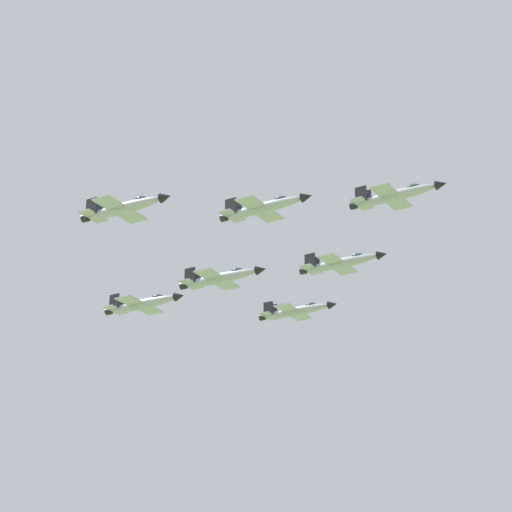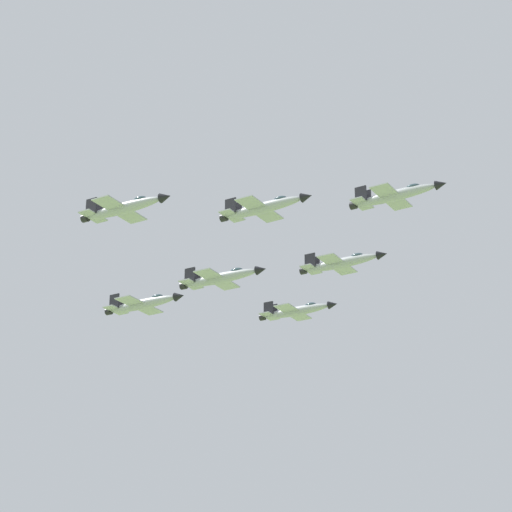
{
  "view_description": "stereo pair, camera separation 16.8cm",
  "coord_description": "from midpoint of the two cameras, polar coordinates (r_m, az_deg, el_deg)",
  "views": [
    {
      "loc": [
        151.25,
        -39.86,
        31.2
      ],
      "look_at": [
        -5.28,
        -8.15,
        97.29
      ],
      "focal_mm": 71.73,
      "sensor_mm": 36.0,
      "label": 1
    },
    {
      "loc": [
        151.29,
        -39.7,
        31.2
      ],
      "look_at": [
        -5.28,
        -8.15,
        97.29
      ],
      "focal_mm": 71.73,
      "sensor_mm": 36.0,
      "label": 2
    }
  ],
  "objects": [
    {
      "name": "jet_right_wingman",
      "position": [
        158.07,
        0.45,
        2.74
      ],
      "size": [
        12.63,
        13.42,
        3.42
      ],
      "rotation": [
        0.0,
        0.0,
        0.83
      ],
      "color": "#9EA3A8"
    },
    {
      "name": "jet_left_outer",
      "position": [
        198.69,
        2.29,
        -3.07
      ],
      "size": [
        12.74,
        14.09,
        3.53
      ],
      "rotation": [
        0.0,
        0.0,
        0.86
      ],
      "color": "#9EA3A8"
    },
    {
      "name": "jet_trailing",
      "position": [
        183.24,
        -6.31,
        -2.66
      ],
      "size": [
        13.21,
        14.09,
        3.59
      ],
      "rotation": [
        0.0,
        0.0,
        0.83
      ],
      "color": "#9EA3A8"
    },
    {
      "name": "jet_right_outer",
      "position": [
        155.04,
        -7.36,
        2.69
      ],
      "size": [
        12.55,
        13.64,
        3.45
      ],
      "rotation": [
        0.0,
        0.0,
        0.85
      ],
      "color": "#9EA3A8"
    },
    {
      "name": "jet_lead",
      "position": [
        164.79,
        7.81,
        3.39
      ],
      "size": [
        12.88,
        13.7,
        3.49
      ],
      "rotation": [
        0.0,
        0.0,
        0.83
      ],
      "color": "#9EA3A8"
    },
    {
      "name": "jet_left_wingman",
      "position": [
        180.95,
        4.8,
        -0.37
      ],
      "size": [
        12.88,
        14.04,
        3.54
      ],
      "rotation": [
        0.0,
        0.0,
        0.85
      ],
      "color": "#9EA3A8"
    },
    {
      "name": "jet_slot_rear",
      "position": [
        175.22,
        -1.95,
        -1.21
      ],
      "size": [
        12.94,
        14.25,
        3.58
      ],
      "rotation": [
        0.0,
        0.0,
        0.86
      ],
      "color": "#9EA3A8"
    }
  ]
}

